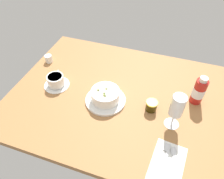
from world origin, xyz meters
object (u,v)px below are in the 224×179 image
(creamer_jug, at_px, (49,58))
(wine_glass, at_px, (177,107))
(coffee_cup, at_px, (56,81))
(porridge_bowl, at_px, (105,96))
(jam_jar, at_px, (151,106))
(cutlery_setting, at_px, (168,163))
(sauce_bottle_red, at_px, (199,91))

(creamer_jug, xyz_separation_m, wine_glass, (0.76, -0.23, 0.09))
(coffee_cup, bearing_deg, porridge_bowl, -4.57)
(wine_glass, xyz_separation_m, jam_jar, (-0.11, 0.05, -0.09))
(porridge_bowl, relative_size, creamer_jug, 4.00)
(porridge_bowl, xyz_separation_m, cutlery_setting, (0.34, -0.23, -0.03))
(cutlery_setting, relative_size, wine_glass, 1.15)
(coffee_cup, distance_m, wine_glass, 0.63)
(porridge_bowl, height_order, wine_glass, wine_glass)
(creamer_jug, xyz_separation_m, sauce_bottle_red, (0.86, -0.05, 0.05))
(jam_jar, distance_m, sauce_bottle_red, 0.24)
(porridge_bowl, distance_m, jam_jar, 0.23)
(porridge_bowl, bearing_deg, jam_jar, 4.77)
(cutlery_setting, relative_size, coffee_cup, 1.48)
(wine_glass, height_order, sauce_bottle_red, wine_glass)
(porridge_bowl, height_order, jam_jar, porridge_bowl)
(jam_jar, bearing_deg, wine_glass, -27.08)
(coffee_cup, height_order, sauce_bottle_red, sauce_bottle_red)
(cutlery_setting, height_order, creamer_jug, creamer_jug)
(porridge_bowl, xyz_separation_m, wine_glass, (0.33, -0.04, 0.08))
(jam_jar, relative_size, sauce_bottle_red, 0.36)
(creamer_jug, relative_size, jam_jar, 0.90)
(cutlery_setting, xyz_separation_m, wine_glass, (-0.01, 0.19, 0.11))
(wine_glass, distance_m, sauce_bottle_red, 0.21)
(porridge_bowl, bearing_deg, creamer_jug, 156.09)
(porridge_bowl, bearing_deg, wine_glass, -6.07)
(porridge_bowl, height_order, sauce_bottle_red, sauce_bottle_red)
(jam_jar, height_order, sauce_bottle_red, sauce_bottle_red)
(cutlery_setting, bearing_deg, porridge_bowl, 146.34)
(cutlery_setting, relative_size, jam_jar, 3.70)
(creamer_jug, relative_size, wine_glass, 0.28)
(cutlery_setting, height_order, wine_glass, wine_glass)
(porridge_bowl, height_order, creamer_jug, porridge_bowl)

